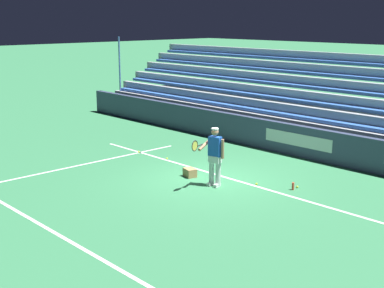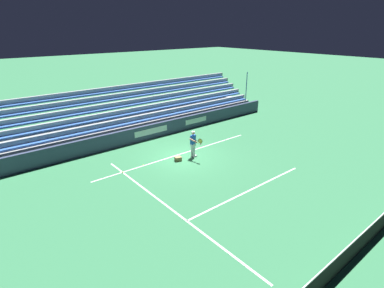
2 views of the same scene
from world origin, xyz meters
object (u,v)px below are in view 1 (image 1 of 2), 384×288
ball_box_cardboard (190,173)px  tennis_ball_far_right (257,184)px  tennis_player (214,156)px  tennis_ball_by_box (139,152)px  water_bottle (293,186)px  tennis_ball_far_left (297,187)px  tennis_ball_on_baseline (167,158)px

ball_box_cardboard → tennis_ball_far_right: (-1.96, -0.85, -0.10)m
tennis_player → tennis_ball_by_box: tennis_player is taller
tennis_ball_far_right → water_bottle: water_bottle is taller
tennis_ball_far_right → tennis_ball_far_left: bearing=-146.8°
tennis_player → ball_box_cardboard: (1.15, -0.11, -0.76)m
ball_box_cardboard → tennis_ball_by_box: size_ratio=6.06×
tennis_ball_far_right → tennis_ball_by_box: bearing=1.7°
water_bottle → tennis_ball_far_right: bearing=22.0°
tennis_ball_by_box → tennis_player: bearing=170.3°
ball_box_cardboard → water_bottle: size_ratio=1.82×
ball_box_cardboard → water_bottle: bearing=-157.1°
tennis_ball_far_left → tennis_ball_by_box: size_ratio=1.00×
ball_box_cardboard → tennis_ball_far_left: 3.30m
tennis_ball_on_baseline → tennis_ball_far_right: 4.00m
tennis_player → tennis_ball_far_left: (-1.79, -1.60, -0.86)m
tennis_player → tennis_ball_on_baseline: 3.43m
tennis_ball_on_baseline → tennis_ball_far_left: (-4.98, -0.67, 0.00)m
ball_box_cardboard → tennis_player: bearing=174.7°
tennis_ball_on_baseline → water_bottle: size_ratio=0.30×
tennis_player → tennis_ball_far_right: 1.52m
tennis_ball_far_left → water_bottle: bearing=94.8°
tennis_player → tennis_ball_far_left: bearing=-138.3°
tennis_ball_far_left → tennis_ball_by_box: bearing=7.2°
tennis_ball_on_baseline → tennis_ball_by_box: same height
tennis_ball_on_baseline → tennis_ball_far_left: size_ratio=1.00×
tennis_ball_on_baseline → water_bottle: 5.02m
tennis_ball_far_left → tennis_ball_by_box: (6.41, 0.81, 0.00)m
tennis_ball_far_left → tennis_ball_far_right: same height
tennis_ball_on_baseline → tennis_ball_far_right: size_ratio=1.00×
tennis_ball_on_baseline → tennis_ball_far_left: same height
tennis_player → water_bottle: (-1.81, -1.36, -0.78)m
water_bottle → tennis_player: bearing=36.8°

